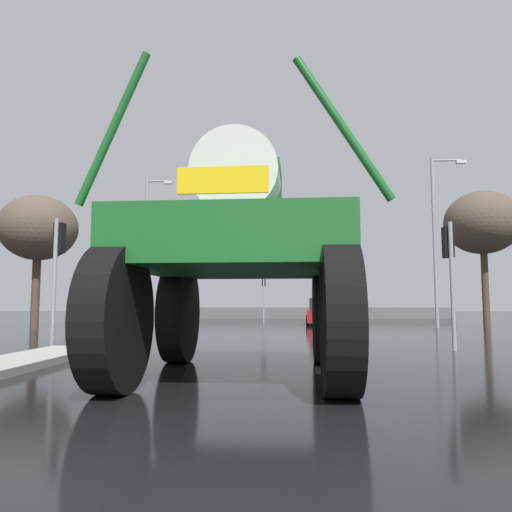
# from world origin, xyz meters

# --- Properties ---
(ground_plane) EXTENTS (120.00, 120.00, 0.00)m
(ground_plane) POSITION_xyz_m (0.00, 18.00, 0.00)
(ground_plane) COLOR black
(oversize_sprayer) EXTENTS (4.40, 5.85, 4.79)m
(oversize_sprayer) POSITION_xyz_m (0.26, 6.84, 2.00)
(oversize_sprayer) COLOR black
(oversize_sprayer) RESTS_ON ground
(sedan_ahead) EXTENTS (2.31, 4.29, 1.52)m
(sedan_ahead) POSITION_xyz_m (3.40, 26.64, 0.71)
(sedan_ahead) COLOR maroon
(sedan_ahead) RESTS_ON ground
(traffic_signal_near_left) EXTENTS (0.24, 0.54, 3.58)m
(traffic_signal_near_left) POSITION_xyz_m (-5.27, 11.73, 2.61)
(traffic_signal_near_left) COLOR gray
(traffic_signal_near_left) RESTS_ON ground
(traffic_signal_near_right) EXTENTS (0.24, 0.54, 3.39)m
(traffic_signal_near_right) POSITION_xyz_m (5.44, 11.73, 2.47)
(traffic_signal_near_right) COLOR gray
(traffic_signal_near_right) RESTS_ON ground
(traffic_signal_far_left) EXTENTS (0.24, 0.55, 3.29)m
(traffic_signal_far_left) POSITION_xyz_m (-0.19, 30.24, 2.40)
(traffic_signal_far_left) COLOR gray
(traffic_signal_far_left) RESTS_ON ground
(streetlight_far_left) EXTENTS (1.71, 0.24, 9.14)m
(streetlight_far_left) POSITION_xyz_m (-7.45, 28.88, 5.00)
(streetlight_far_left) COLOR gray
(streetlight_far_left) RESTS_ON ground
(streetlight_far_right) EXTENTS (1.84, 0.24, 8.88)m
(streetlight_far_right) POSITION_xyz_m (9.03, 24.24, 4.89)
(streetlight_far_right) COLOR gray
(streetlight_far_right) RESTS_ON ground
(bare_tree_left) EXTENTS (3.83, 3.83, 6.64)m
(bare_tree_left) POSITION_xyz_m (-11.24, 22.33, 4.98)
(bare_tree_left) COLOR #473828
(bare_tree_left) RESTS_ON ground
(bare_tree_right) EXTENTS (3.81, 3.81, 7.00)m
(bare_tree_right) POSITION_xyz_m (11.31, 24.07, 5.35)
(bare_tree_right) COLOR #473828
(bare_tree_right) RESTS_ON ground
(roadside_barrier) EXTENTS (30.00, 0.24, 0.90)m
(roadside_barrier) POSITION_xyz_m (0.00, 39.31, 0.45)
(roadside_barrier) COLOR #59595B
(roadside_barrier) RESTS_ON ground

